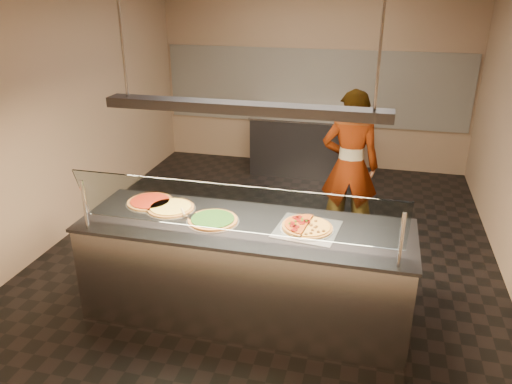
% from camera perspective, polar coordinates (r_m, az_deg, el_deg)
% --- Properties ---
extents(ground, '(5.00, 6.00, 0.02)m').
position_cam_1_polar(ground, '(5.94, 1.92, -6.10)').
color(ground, black).
rests_on(ground, ground).
extents(wall_back, '(5.00, 0.02, 3.00)m').
position_cam_1_polar(wall_back, '(8.28, 6.65, 13.22)').
color(wall_back, '#A18068').
rests_on(wall_back, ground).
extents(wall_front, '(5.00, 0.02, 3.00)m').
position_cam_1_polar(wall_front, '(2.70, -11.59, -7.91)').
color(wall_front, '#A18068').
rests_on(wall_front, ground).
extents(wall_left, '(0.02, 6.00, 3.00)m').
position_cam_1_polar(wall_left, '(6.37, -20.83, 9.02)').
color(wall_left, '#A18068').
rests_on(wall_left, ground).
extents(tile_band, '(4.90, 0.02, 1.20)m').
position_cam_1_polar(tile_band, '(8.28, 6.56, 11.82)').
color(tile_band, silver).
rests_on(tile_band, wall_back).
extents(serving_counter, '(2.90, 0.94, 0.93)m').
position_cam_1_polar(serving_counter, '(4.55, -1.21, -8.93)').
color(serving_counter, '#B7B7BC').
rests_on(serving_counter, ground).
extents(sneeze_guard, '(2.66, 0.18, 0.54)m').
position_cam_1_polar(sneeze_guard, '(3.90, -2.63, -1.97)').
color(sneeze_guard, '#B7B7BC').
rests_on(sneeze_guard, serving_counter).
extents(perforated_tray, '(0.57, 0.57, 0.01)m').
position_cam_1_polar(perforated_tray, '(4.26, 5.85, -4.17)').
color(perforated_tray, silver).
rests_on(perforated_tray, serving_counter).
extents(half_pizza_pepperoni, '(0.26, 0.45, 0.05)m').
position_cam_1_polar(half_pizza_pepperoni, '(4.26, 4.50, -3.69)').
color(half_pizza_pepperoni, brown).
rests_on(half_pizza_pepperoni, perforated_tray).
extents(half_pizza_sausage, '(0.26, 0.45, 0.04)m').
position_cam_1_polar(half_pizza_sausage, '(4.23, 7.21, -4.09)').
color(half_pizza_sausage, brown).
rests_on(half_pizza_sausage, perforated_tray).
extents(pizza_spinach, '(0.46, 0.46, 0.03)m').
position_cam_1_polar(pizza_spinach, '(4.38, -4.94, -3.17)').
color(pizza_spinach, silver).
rests_on(pizza_spinach, serving_counter).
extents(pizza_cheese, '(0.46, 0.46, 0.03)m').
position_cam_1_polar(pizza_cheese, '(4.67, -9.70, -1.76)').
color(pizza_cheese, silver).
rests_on(pizza_cheese, serving_counter).
extents(pizza_tomato, '(0.46, 0.46, 0.03)m').
position_cam_1_polar(pizza_tomato, '(4.83, -11.98, -1.06)').
color(pizza_tomato, silver).
rests_on(pizza_tomato, serving_counter).
extents(pizza_spatula, '(0.27, 0.19, 0.02)m').
position_cam_1_polar(pizza_spatula, '(4.49, -7.73, -2.41)').
color(pizza_spatula, '#B7B7BC').
rests_on(pizza_spatula, pizza_spinach).
extents(prep_table, '(1.62, 0.74, 0.93)m').
position_cam_1_polar(prep_table, '(8.08, 5.38, 5.49)').
color(prep_table, '#3A3A3F').
rests_on(prep_table, ground).
extents(worker, '(0.68, 0.46, 1.80)m').
position_cam_1_polar(worker, '(5.86, 10.68, 2.88)').
color(worker, '#24222A').
rests_on(worker, ground).
extents(heat_lamp_housing, '(2.30, 0.18, 0.08)m').
position_cam_1_polar(heat_lamp_housing, '(3.97, -1.39, 9.58)').
color(heat_lamp_housing, '#3A3A3F').
rests_on(heat_lamp_housing, ceiling).
extents(lamp_rod_left, '(0.02, 0.02, 1.01)m').
position_cam_1_polar(lamp_rod_left, '(4.26, -15.15, 17.17)').
color(lamp_rod_left, '#B7B7BC').
rests_on(lamp_rod_left, ceiling).
extents(lamp_rod_right, '(0.02, 0.02, 1.01)m').
position_cam_1_polar(lamp_rod_right, '(3.75, 14.10, 16.59)').
color(lamp_rod_right, '#B7B7BC').
rests_on(lamp_rod_right, ceiling).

